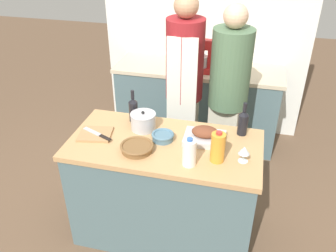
{
  "coord_description": "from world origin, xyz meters",
  "views": [
    {
      "loc": [
        0.54,
        -2.09,
        2.35
      ],
      "look_at": [
        0.0,
        0.11,
        0.97
      ],
      "focal_mm": 38.0,
      "sensor_mm": 36.0,
      "label": 1
    }
  ],
  "objects": [
    {
      "name": "cutting_board",
      "position": [
        -0.53,
        -0.03,
        0.9
      ],
      "size": [
        0.27,
        0.25,
        0.02
      ],
      "color": "#AD7F51",
      "rests_on": "kitchen_island"
    },
    {
      "name": "juice_jug",
      "position": [
        0.4,
        -0.12,
        1.0
      ],
      "size": [
        0.1,
        0.1,
        0.23
      ],
      "color": "orange",
      "rests_on": "kitchen_island"
    },
    {
      "name": "mixing_bowl",
      "position": [
        -0.02,
        0.03,
        0.93
      ],
      "size": [
        0.17,
        0.17,
        0.06
      ],
      "color": "slate",
      "rests_on": "kitchen_island"
    },
    {
      "name": "stand_mixer",
      "position": [
        0.07,
        1.39,
        1.04
      ],
      "size": [
        0.18,
        0.14,
        0.35
      ],
      "color": "#B22323",
      "rests_on": "back_counter"
    },
    {
      "name": "condiment_bottle_short",
      "position": [
        0.39,
        1.44,
        0.98
      ],
      "size": [
        0.05,
        0.05,
        0.2
      ],
      "color": "#B28E2D",
      "rests_on": "back_counter"
    },
    {
      "name": "stock_pot",
      "position": [
        -0.21,
        0.15,
        0.96
      ],
      "size": [
        0.2,
        0.2,
        0.16
      ],
      "color": "#B7B7BC",
      "rests_on": "kitchen_island"
    },
    {
      "name": "ground_plane",
      "position": [
        0.0,
        0.0,
        0.0
      ],
      "size": [
        12.0,
        12.0,
        0.0
      ],
      "primitive_type": "plane",
      "color": "brown"
    },
    {
      "name": "wine_glass_left",
      "position": [
        0.57,
        -0.09,
        0.98
      ],
      "size": [
        0.08,
        0.08,
        0.12
      ],
      "color": "silver",
      "rests_on": "kitchen_island"
    },
    {
      "name": "wine_bottle_green",
      "position": [
        0.54,
        0.26,
        1.0
      ],
      "size": [
        0.07,
        0.07,
        0.26
      ],
      "color": "black",
      "rests_on": "kitchen_island"
    },
    {
      "name": "kitchen_island",
      "position": [
        0.0,
        0.0,
        0.45
      ],
      "size": [
        1.42,
        0.71,
        0.89
      ],
      "color": "#4C666B",
      "rests_on": "ground_plane"
    },
    {
      "name": "person_cook_aproned",
      "position": [
        -0.02,
        0.82,
        1.0
      ],
      "size": [
        0.34,
        0.34,
        1.8
      ],
      "rotation": [
        0.0,
        0.0,
        0.05
      ],
      "color": "beige",
      "rests_on": "ground_plane"
    },
    {
      "name": "wicker_basket",
      "position": [
        -0.16,
        -0.14,
        0.92
      ],
      "size": [
        0.24,
        0.24,
        0.05
      ],
      "color": "brown",
      "rests_on": "kitchen_island"
    },
    {
      "name": "person_cook_guest",
      "position": [
        0.38,
        0.82,
        0.96
      ],
      "size": [
        0.35,
        0.35,
        1.73
      ],
      "rotation": [
        0.0,
        0.0,
        -0.28
      ],
      "color": "beige",
      "rests_on": "ground_plane"
    },
    {
      "name": "wine_bottle_dark",
      "position": [
        -0.32,
        0.25,
        1.0
      ],
      "size": [
        0.07,
        0.07,
        0.27
      ],
      "color": "black",
      "rests_on": "kitchen_island"
    },
    {
      "name": "back_wall",
      "position": [
        0.0,
        1.86,
        1.27
      ],
      "size": [
        2.32,
        0.1,
        2.55
      ],
      "color": "silver",
      "rests_on": "ground_plane"
    },
    {
      "name": "back_counter",
      "position": [
        0.0,
        1.51,
        0.45
      ],
      "size": [
        1.82,
        0.6,
        0.89
      ],
      "color": "#4C666B",
      "rests_on": "ground_plane"
    },
    {
      "name": "condiment_bottle_tall",
      "position": [
        -0.09,
        1.61,
        0.98
      ],
      "size": [
        0.07,
        0.07,
        0.2
      ],
      "color": "#B28E2D",
      "rests_on": "back_counter"
    },
    {
      "name": "knife_chef",
      "position": [
        -0.51,
        -0.04,
        0.91
      ],
      "size": [
        0.27,
        0.14,
        0.01
      ],
      "color": "#B7B7BC",
      "rests_on": "cutting_board"
    },
    {
      "name": "milk_jug",
      "position": [
        0.22,
        -0.21,
        0.99
      ],
      "size": [
        0.09,
        0.09,
        0.21
      ],
      "color": "white",
      "rests_on": "kitchen_island"
    },
    {
      "name": "roasting_pan",
      "position": [
        0.28,
        0.1,
        0.94
      ],
      "size": [
        0.31,
        0.23,
        0.12
      ],
      "color": "#BCBCC1",
      "rests_on": "kitchen_island"
    }
  ]
}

